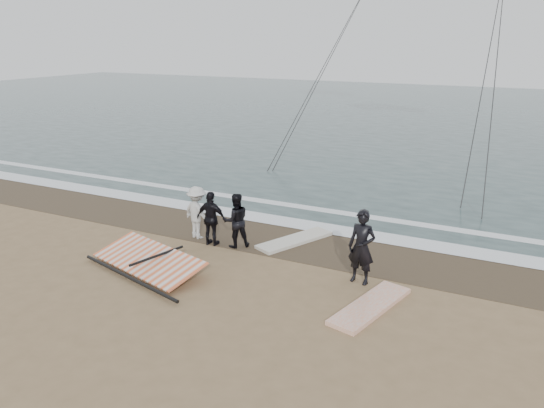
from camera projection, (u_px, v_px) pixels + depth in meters
The scene contains 10 objects.
ground at pixel (220, 308), 11.99m from camera, with size 120.00×120.00×0.00m, color #8C704C.
sea at pixel (449, 117), 40.17m from camera, with size 120.00×54.00×0.02m, color #233838.
wet_sand at pixel (300, 242), 15.83m from camera, with size 120.00×2.80×0.01m, color #4C3D2B.
foam_near at pixel (317, 227), 17.02m from camera, with size 120.00×0.90×0.01m, color white.
foam_far at pixel (335, 212), 18.47m from camera, with size 120.00×0.45×0.01m, color white.
man_main at pixel (362, 247), 12.98m from camera, with size 0.69×0.45×1.89m, color black.
board_white at pixel (370, 306), 11.99m from camera, with size 0.72×2.56×0.10m, color silver.
board_cream at pixel (295, 240), 15.83m from camera, with size 0.67×2.52×0.11m, color beige.
trio_cluster at pixel (213, 217), 15.58m from camera, with size 2.48×1.03×1.63m.
sail_rig at pixel (150, 260), 14.07m from camera, with size 3.76×2.50×0.49m.
Camera 1 is at (5.79, -9.08, 5.90)m, focal length 35.00 mm.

